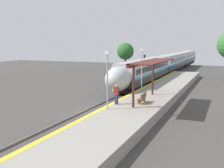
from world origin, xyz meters
name	(u,v)px	position (x,y,z in m)	size (l,w,h in m)	color
ground_plane	(93,112)	(0.00, 0.00, 0.00)	(120.00, 120.00, 0.00)	#423F3D
rail_left	(86,110)	(-0.72, 0.00, 0.07)	(0.08, 90.00, 0.15)	slate
rail_right	(100,112)	(0.72, 0.00, 0.07)	(0.08, 90.00, 0.15)	slate
train	(171,62)	(0.00, 36.48, 2.23)	(2.87, 64.16, 3.88)	black
platform_right	(133,111)	(3.94, 0.00, 0.44)	(4.70, 64.00, 0.88)	gray
platform_bench	(142,98)	(4.26, 1.66, 1.35)	(0.44, 1.66, 0.89)	brown
person_waiting	(116,94)	(2.26, 0.25, 1.82)	(0.36, 0.24, 1.80)	navy
railway_signal	(144,64)	(-2.19, 24.29, 2.62)	(0.28, 0.28, 4.28)	#59595E
lamppost_near	(107,76)	(2.26, -1.75, 3.64)	(0.36, 0.20, 4.79)	#9E9EA3
lamppost_mid	(142,67)	(2.26, 7.94, 3.64)	(0.36, 0.20, 4.79)	#9E9EA3
station_canopy	(150,64)	(4.59, 2.93, 4.41)	(2.02, 9.43, 3.82)	#511E19
background_tree_left	(125,51)	(-12.62, 43.18, 4.23)	(4.17, 4.17, 6.33)	brown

